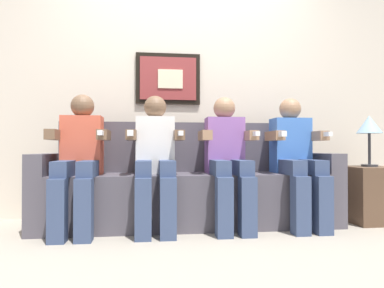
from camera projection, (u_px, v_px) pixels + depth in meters
The scene contains 9 objects.
ground_plane at pixel (194, 234), 2.61m from camera, with size 6.42×6.42×0.00m, color #9E9384.
back_wall_assembly at pixel (184, 85), 3.39m from camera, with size 4.94×0.10×2.60m.
couch at pixel (190, 189), 2.94m from camera, with size 2.54×0.58×0.90m.
person_leftmost at pixel (79, 156), 2.67m from camera, with size 0.46×0.56×1.11m.
person_left_center at pixel (155, 156), 2.74m from camera, with size 0.46×0.56×1.11m.
person_right_center at pixel (228, 155), 2.82m from camera, with size 0.46×0.56×1.11m.
person_rightmost at pixel (296, 155), 2.89m from camera, with size 0.46×0.56×1.11m.
side_table_right at pixel (370, 194), 3.03m from camera, with size 0.40×0.40×0.50m.
table_lamp at pixel (369, 127), 3.04m from camera, with size 0.22×0.22×0.46m.
Camera 1 is at (-0.33, -2.60, 0.67)m, focal length 31.63 mm.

